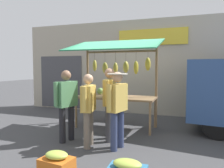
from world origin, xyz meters
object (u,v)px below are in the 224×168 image
Objects in this scene: shopper_in_striped_shirt at (66,101)px; shopper_with_ponytail at (117,104)px; vendor_with_sunhat at (110,93)px; shopper_in_grey_tee at (88,105)px; shopper_with_shopping_bag at (109,99)px; produce_crate_side at (57,165)px; market_stall at (116,73)px.

shopper_with_ponytail is at bearing -76.78° from shopper_in_striped_shirt.
vendor_with_sunhat is 2.41m from shopper_in_grey_tee.
shopper_with_shopping_bag is 0.59m from shopper_with_ponytail.
shopper_with_shopping_bag is 1.04× the size of shopper_with_ponytail.
shopper_with_ponytail reaches higher than shopper_in_grey_tee.
vendor_with_sunhat is at bearing 36.93° from shopper_with_ponytail.
shopper_with_shopping_bag is at bearing 23.61° from vendor_with_sunhat.
produce_crate_side is (-0.11, 1.36, -0.70)m from shopper_in_grey_tee.
vendor_with_sunhat is (0.44, -0.70, -0.66)m from market_stall.
vendor_with_sunhat is 2.90× the size of produce_crate_side.
shopper_with_shopping_bag reaches higher than vendor_with_sunhat.
market_stall is 1.79m from shopper_in_striped_shirt.
produce_crate_side is (-0.73, 1.50, -0.76)m from shopper_in_striped_shirt.
market_stall is 1.56× the size of shopper_with_ponytail.
market_stall is 1.54× the size of shopper_in_striped_shirt.
shopper_with_ponytail is 0.99× the size of shopper_in_striped_shirt.
shopper_with_ponytail is (-0.62, -0.08, 0.05)m from shopper_in_grey_tee.
shopper_with_shopping_bag is (-0.67, 1.84, 0.08)m from vendor_with_sunhat.
shopper_in_striped_shirt reaches higher than shopper_with_ponytail.
shopper_in_grey_tee is at bearing 88.59° from market_stall.
shopper_in_grey_tee is (0.27, 0.55, -0.09)m from shopper_with_shopping_bag.
market_stall is 1.81m from shopper_with_ponytail.
vendor_with_sunhat is 2.25m from shopper_in_striped_shirt.
shopper_in_striped_shirt is at bearing 100.11° from shopper_with_ponytail.
vendor_with_sunhat is 1.96m from shopper_with_shopping_bag.
shopper_with_ponytail is at bearing -93.60° from shopper_in_grey_tee.
shopper_in_striped_shirt is (0.66, 1.54, -0.61)m from market_stall.
market_stall is 1.30m from shopper_with_shopping_bag.
shopper_in_grey_tee is at bearing 13.08° from vendor_with_sunhat.
shopper_with_shopping_bag is 3.18× the size of produce_crate_side.
shopper_in_grey_tee is (0.04, 1.69, -0.66)m from market_stall.
market_stall is at bearing 32.93° from shopper_with_ponytail.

